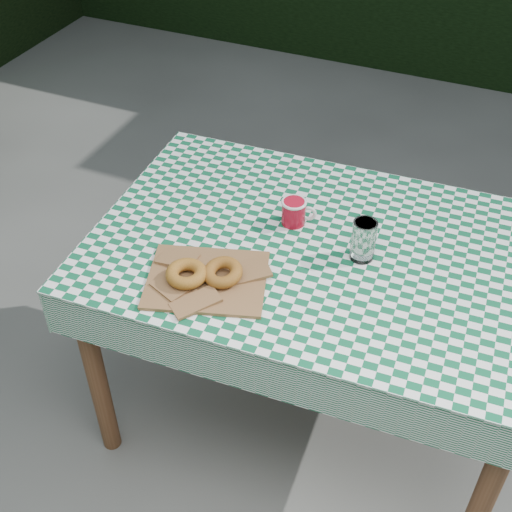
{
  "coord_description": "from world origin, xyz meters",
  "views": [
    {
      "loc": [
        0.37,
        -1.31,
        2.0
      ],
      "look_at": [
        -0.18,
        -0.03,
        0.79
      ],
      "focal_mm": 47.39,
      "sensor_mm": 36.0,
      "label": 1
    }
  ],
  "objects": [
    {
      "name": "table",
      "position": [
        -0.04,
        0.11,
        0.38
      ],
      "size": [
        1.32,
        0.92,
        0.75
      ],
      "primitive_type": "cube",
      "rotation": [
        0.0,
        0.0,
        0.05
      ],
      "color": "brown",
      "rests_on": "ground"
    },
    {
      "name": "ground",
      "position": [
        0.0,
        0.0,
        0.0
      ],
      "size": [
        60.0,
        60.0,
        0.0
      ],
      "primitive_type": "plane",
      "color": "#4A4A45",
      "rests_on": "ground"
    },
    {
      "name": "bagel_front",
      "position": [
        -0.32,
        -0.17,
        0.79
      ],
      "size": [
        0.11,
        0.11,
        0.03
      ],
      "primitive_type": "torus",
      "rotation": [
        0.0,
        0.0,
        -0.03
      ],
      "color": "#A46922",
      "rests_on": "paper_bag"
    },
    {
      "name": "bagel_back",
      "position": [
        -0.23,
        -0.13,
        0.79
      ],
      "size": [
        0.14,
        0.14,
        0.03
      ],
      "primitive_type": "torus",
      "rotation": [
        0.0,
        0.0,
        -0.4
      ],
      "color": "brown",
      "rests_on": "paper_bag"
    },
    {
      "name": "tablecloth",
      "position": [
        -0.04,
        0.11,
        0.75
      ],
      "size": [
        1.34,
        0.94,
        0.01
      ],
      "primitive_type": "cube",
      "rotation": [
        0.0,
        0.0,
        0.05
      ],
      "color": "#0D5533",
      "rests_on": "table"
    },
    {
      "name": "drinking_glass",
      "position": [
        0.08,
        0.12,
        0.82
      ],
      "size": [
        0.09,
        0.09,
        0.12
      ],
      "primitive_type": "cylinder",
      "rotation": [
        0.0,
        0.0,
        0.31
      ],
      "color": "silver",
      "rests_on": "tablecloth"
    },
    {
      "name": "paper_bag",
      "position": [
        -0.27,
        -0.14,
        0.76
      ],
      "size": [
        0.38,
        0.34,
        0.02
      ],
      "primitive_type": "cube",
      "rotation": [
        0.0,
        0.0,
        0.3
      ],
      "color": "brown",
      "rests_on": "tablecloth"
    },
    {
      "name": "coffee_mug",
      "position": [
        -0.15,
        0.19,
        0.8
      ],
      "size": [
        0.17,
        0.17,
        0.08
      ],
      "primitive_type": null,
      "rotation": [
        0.0,
        0.0,
        0.26
      ],
      "color": "#A20A1D",
      "rests_on": "tablecloth"
    }
  ]
}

